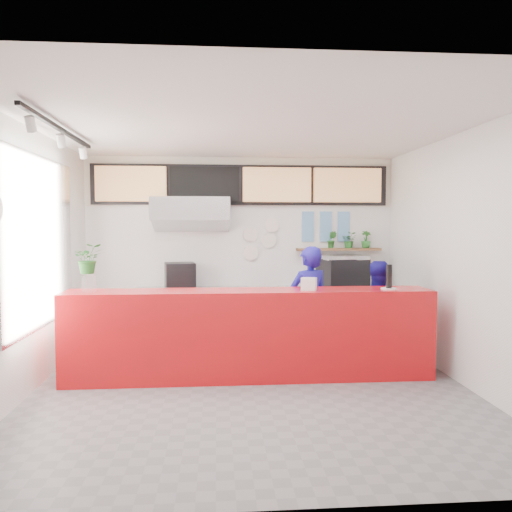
% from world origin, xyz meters
% --- Properties ---
extents(floor, '(5.00, 5.00, 0.00)m').
position_xyz_m(floor, '(0.00, 0.00, 0.00)').
color(floor, slate).
rests_on(floor, ground).
extents(ceiling, '(5.00, 5.00, 0.00)m').
position_xyz_m(ceiling, '(0.00, 0.00, 3.00)').
color(ceiling, silver).
extents(wall_back, '(5.00, 0.00, 5.00)m').
position_xyz_m(wall_back, '(0.00, 2.50, 1.50)').
color(wall_back, white).
rests_on(wall_back, ground).
extents(wall_left, '(0.00, 5.00, 5.00)m').
position_xyz_m(wall_left, '(-2.50, 0.00, 1.50)').
color(wall_left, white).
rests_on(wall_left, ground).
extents(wall_right, '(0.00, 5.00, 5.00)m').
position_xyz_m(wall_right, '(2.50, 0.00, 1.50)').
color(wall_right, white).
rests_on(wall_right, ground).
extents(service_counter, '(4.50, 0.60, 1.10)m').
position_xyz_m(service_counter, '(0.00, 0.40, 0.55)').
color(service_counter, red).
rests_on(service_counter, ground).
extents(cream_band, '(5.00, 0.02, 0.80)m').
position_xyz_m(cream_band, '(0.00, 2.49, 2.60)').
color(cream_band, beige).
rests_on(cream_band, wall_back).
extents(prep_bench, '(1.80, 0.60, 0.90)m').
position_xyz_m(prep_bench, '(-0.80, 2.20, 0.45)').
color(prep_bench, '#B2B5BA').
rests_on(prep_bench, ground).
extents(panini_oven, '(0.52, 0.52, 0.41)m').
position_xyz_m(panini_oven, '(-0.98, 2.20, 1.10)').
color(panini_oven, black).
rests_on(panini_oven, prep_bench).
extents(extraction_hood, '(1.20, 0.70, 0.35)m').
position_xyz_m(extraction_hood, '(-0.80, 2.15, 2.15)').
color(extraction_hood, '#B2B5BA').
rests_on(extraction_hood, ceiling).
extents(hood_lip, '(1.20, 0.69, 0.31)m').
position_xyz_m(hood_lip, '(-0.80, 2.15, 1.95)').
color(hood_lip, '#B2B5BA').
rests_on(hood_lip, ceiling).
extents(right_bench, '(1.80, 0.60, 0.90)m').
position_xyz_m(right_bench, '(1.50, 2.20, 0.45)').
color(right_bench, '#B2B5BA').
rests_on(right_bench, ground).
extents(espresso_machine, '(0.83, 0.69, 0.46)m').
position_xyz_m(espresso_machine, '(1.62, 2.20, 1.13)').
color(espresso_machine, black).
rests_on(espresso_machine, right_bench).
extents(espresso_tray, '(0.80, 0.63, 0.07)m').
position_xyz_m(espresso_tray, '(1.62, 2.20, 1.38)').
color(espresso_tray, '#A6A7AD').
rests_on(espresso_tray, espresso_machine).
extents(herb_shelf, '(1.40, 0.18, 0.04)m').
position_xyz_m(herb_shelf, '(1.60, 2.40, 1.50)').
color(herb_shelf, brown).
rests_on(herb_shelf, wall_back).
extents(menu_board_far_left, '(1.10, 0.10, 0.55)m').
position_xyz_m(menu_board_far_left, '(-1.75, 2.38, 2.55)').
color(menu_board_far_left, tan).
rests_on(menu_board_far_left, wall_back).
extents(menu_board_mid_left, '(1.10, 0.10, 0.55)m').
position_xyz_m(menu_board_mid_left, '(-0.59, 2.38, 2.55)').
color(menu_board_mid_left, black).
rests_on(menu_board_mid_left, wall_back).
extents(menu_board_mid_right, '(1.10, 0.10, 0.55)m').
position_xyz_m(menu_board_mid_right, '(0.57, 2.38, 2.55)').
color(menu_board_mid_right, tan).
rests_on(menu_board_mid_right, wall_back).
extents(menu_board_far_right, '(1.10, 0.10, 0.55)m').
position_xyz_m(menu_board_far_right, '(1.73, 2.38, 2.55)').
color(menu_board_far_right, tan).
rests_on(menu_board_far_right, wall_back).
extents(soffit, '(4.80, 0.04, 0.65)m').
position_xyz_m(soffit, '(0.00, 2.46, 2.55)').
color(soffit, black).
rests_on(soffit, wall_back).
extents(window_pane, '(0.04, 2.20, 1.90)m').
position_xyz_m(window_pane, '(-2.47, 0.30, 1.70)').
color(window_pane, silver).
rests_on(window_pane, wall_left).
extents(window_frame, '(0.03, 2.30, 2.00)m').
position_xyz_m(window_frame, '(-2.45, 0.30, 1.70)').
color(window_frame, '#B2B5BA').
rests_on(window_frame, wall_left).
extents(track_rail, '(0.05, 2.40, 0.04)m').
position_xyz_m(track_rail, '(-2.10, 0.00, 2.94)').
color(track_rail, black).
rests_on(track_rail, ceiling).
extents(dec_plate_a, '(0.24, 0.03, 0.24)m').
position_xyz_m(dec_plate_a, '(0.15, 2.47, 1.75)').
color(dec_plate_a, silver).
rests_on(dec_plate_a, wall_back).
extents(dec_plate_b, '(0.24, 0.03, 0.24)m').
position_xyz_m(dec_plate_b, '(0.45, 2.47, 1.65)').
color(dec_plate_b, silver).
rests_on(dec_plate_b, wall_back).
extents(dec_plate_c, '(0.24, 0.03, 0.24)m').
position_xyz_m(dec_plate_c, '(0.15, 2.47, 1.45)').
color(dec_plate_c, silver).
rests_on(dec_plate_c, wall_back).
extents(dec_plate_d, '(0.24, 0.03, 0.24)m').
position_xyz_m(dec_plate_d, '(0.50, 2.47, 1.90)').
color(dec_plate_d, silver).
rests_on(dec_plate_d, wall_back).
extents(photo_frame_a, '(0.20, 0.02, 0.25)m').
position_xyz_m(photo_frame_a, '(1.10, 2.48, 2.00)').
color(photo_frame_a, '#598CBF').
rests_on(photo_frame_a, wall_back).
extents(photo_frame_b, '(0.20, 0.02, 0.25)m').
position_xyz_m(photo_frame_b, '(1.40, 2.48, 2.00)').
color(photo_frame_b, '#598CBF').
rests_on(photo_frame_b, wall_back).
extents(photo_frame_c, '(0.20, 0.02, 0.25)m').
position_xyz_m(photo_frame_c, '(1.70, 2.48, 2.00)').
color(photo_frame_c, '#598CBF').
rests_on(photo_frame_c, wall_back).
extents(photo_frame_d, '(0.20, 0.02, 0.25)m').
position_xyz_m(photo_frame_d, '(1.10, 2.48, 1.75)').
color(photo_frame_d, '#598CBF').
rests_on(photo_frame_d, wall_back).
extents(photo_frame_e, '(0.20, 0.02, 0.25)m').
position_xyz_m(photo_frame_e, '(1.40, 2.48, 1.75)').
color(photo_frame_e, '#598CBF').
rests_on(photo_frame_e, wall_back).
extents(photo_frame_f, '(0.20, 0.02, 0.25)m').
position_xyz_m(photo_frame_f, '(1.70, 2.48, 1.75)').
color(photo_frame_f, '#598CBF').
rests_on(photo_frame_f, wall_back).
extents(staff_center, '(0.69, 0.57, 1.61)m').
position_xyz_m(staff_center, '(0.84, 0.96, 0.81)').
color(staff_center, navy).
rests_on(staff_center, ground).
extents(staff_right, '(0.70, 0.56, 1.42)m').
position_xyz_m(staff_right, '(1.75, 0.87, 0.71)').
color(staff_right, navy).
rests_on(staff_right, ground).
extents(herb_b, '(0.19, 0.18, 0.28)m').
position_xyz_m(herb_b, '(1.49, 2.40, 1.66)').
color(herb_b, '#215E21').
rests_on(herb_b, herb_shelf).
extents(herb_c, '(0.29, 0.27, 0.27)m').
position_xyz_m(herb_c, '(1.78, 2.40, 1.65)').
color(herb_c, '#215E21').
rests_on(herb_c, herb_shelf).
extents(herb_d, '(0.17, 0.15, 0.29)m').
position_xyz_m(herb_d, '(2.06, 2.40, 1.66)').
color(herb_d, '#215E21').
rests_on(herb_d, herb_shelf).
extents(glass_vase, '(0.19, 0.19, 0.20)m').
position_xyz_m(glass_vase, '(-1.92, 0.34, 1.20)').
color(glass_vase, silver).
rests_on(glass_vase, service_counter).
extents(basil_vase, '(0.40, 0.38, 0.36)m').
position_xyz_m(basil_vase, '(-1.92, 0.34, 1.50)').
color(basil_vase, '#215E21').
rests_on(basil_vase, glass_vase).
extents(napkin_holder, '(0.21, 0.17, 0.16)m').
position_xyz_m(napkin_holder, '(0.72, 0.31, 1.18)').
color(napkin_holder, silver).
rests_on(napkin_holder, service_counter).
extents(white_plate, '(0.26, 0.26, 0.01)m').
position_xyz_m(white_plate, '(1.73, 0.33, 1.11)').
color(white_plate, silver).
rests_on(white_plate, service_counter).
extents(pepper_mill, '(0.09, 0.09, 0.29)m').
position_xyz_m(pepper_mill, '(1.73, 0.33, 1.26)').
color(pepper_mill, black).
rests_on(pepper_mill, white_plate).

